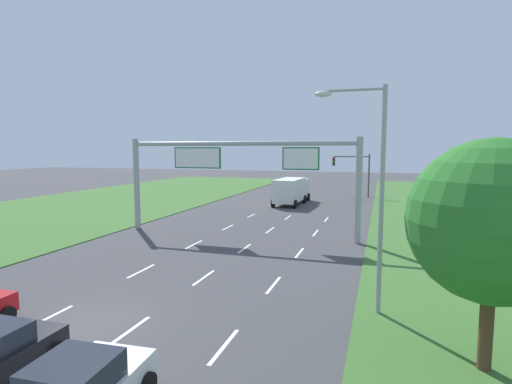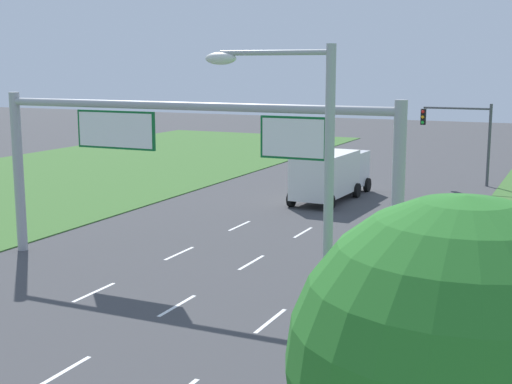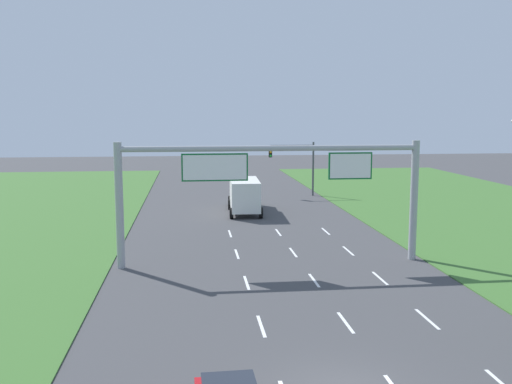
% 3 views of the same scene
% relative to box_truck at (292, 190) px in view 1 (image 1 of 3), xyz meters
% --- Properties ---
extents(ground_plane, '(200.00, 200.00, 0.00)m').
position_rel_box_truck_xyz_m(ground_plane, '(-0.11, -33.01, -1.62)').
color(ground_plane, '#424244').
extents(lane_dashes_inner_left, '(0.14, 44.40, 0.01)m').
position_rel_box_truck_xyz_m(lane_dashes_inner_left, '(-1.86, -30.01, -1.62)').
color(lane_dashes_inner_left, white).
rests_on(lane_dashes_inner_left, ground_plane).
extents(lane_dashes_inner_right, '(0.14, 44.40, 0.01)m').
position_rel_box_truck_xyz_m(lane_dashes_inner_right, '(1.64, -30.01, -1.62)').
color(lane_dashes_inner_right, white).
rests_on(lane_dashes_inner_right, ground_plane).
extents(lane_dashes_slip, '(0.14, 44.40, 0.01)m').
position_rel_box_truck_xyz_m(lane_dashes_slip, '(5.14, -30.01, -1.62)').
color(lane_dashes_slip, white).
rests_on(lane_dashes_slip, ground_plane).
extents(box_truck, '(2.92, 8.09, 2.93)m').
position_rel_box_truck_xyz_m(box_truck, '(0.00, 0.00, 0.00)').
color(box_truck, silver).
rests_on(box_truck, ground_plane).
extents(sign_gantry, '(17.24, 0.44, 7.00)m').
position_rel_box_truck_xyz_m(sign_gantry, '(-0.12, -17.44, 3.27)').
color(sign_gantry, '#9EA0A5').
rests_on(sign_gantry, ground_plane).
extents(traffic_light_mast, '(4.76, 0.49, 5.60)m').
position_rel_box_truck_xyz_m(traffic_light_mast, '(6.16, 9.07, 2.24)').
color(traffic_light_mast, '#47494F').
rests_on(traffic_light_mast, ground_plane).
extents(street_lamp, '(2.61, 0.32, 8.50)m').
position_rel_box_truck_xyz_m(street_lamp, '(9.35, -28.93, 3.46)').
color(street_lamp, '#9EA0A5').
rests_on(street_lamp, ground_plane).
extents(roadside_tree_near, '(4.51, 4.51, 6.53)m').
position_rel_box_truck_xyz_m(roadside_tree_near, '(12.62, -32.09, 2.64)').
color(roadside_tree_near, '#513823').
rests_on(roadside_tree_near, ground_plane).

